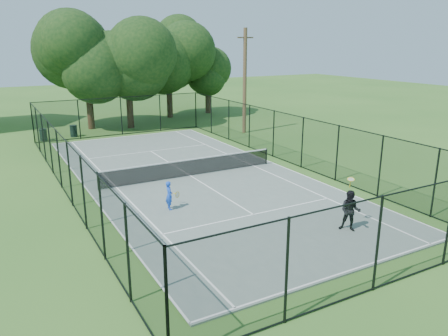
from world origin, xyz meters
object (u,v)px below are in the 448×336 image
tennis_net (190,167)px  utility_pole (245,81)px  player_blue (169,195)px  player_black (350,211)px  trash_bin_left (43,135)px  trash_bin_right (74,131)px

tennis_net → utility_pole: bearing=45.2°
tennis_net → player_blue: player_blue is taller
utility_pole → player_blue: utility_pole is taller
player_black → trash_bin_left: bearing=109.5°
player_black → player_blue: bearing=133.9°
trash_bin_right → player_black: bearing=-75.9°
tennis_net → utility_pole: size_ratio=1.23×
player_blue → player_black: (5.26, -5.47, 0.17)m
trash_bin_left → player_black: 24.61m
trash_bin_right → player_black: (5.93, -23.60, 0.41)m
trash_bin_left → trash_bin_right: (2.26, 0.40, 0.00)m
utility_pole → player_black: (-6.56, -18.55, -3.28)m
trash_bin_left → trash_bin_right: bearing=10.0°
tennis_net → trash_bin_left: tennis_net is taller
player_blue → player_black: bearing=-46.1°
tennis_net → trash_bin_left: size_ratio=11.22×
utility_pole → player_black: size_ratio=4.05×
utility_pole → trash_bin_left: bearing=162.5°
trash_bin_left → trash_bin_right: 2.30m
tennis_net → trash_bin_left: (-5.81, 13.65, -0.12)m
utility_pole → tennis_net: bearing=-134.8°
trash_bin_left → trash_bin_right: size_ratio=0.99×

